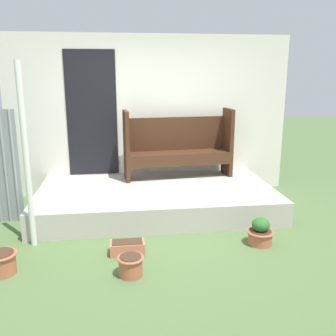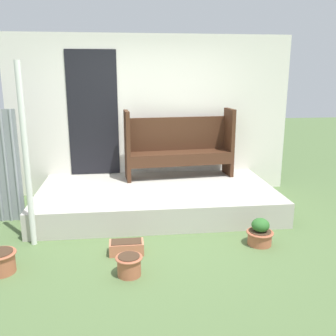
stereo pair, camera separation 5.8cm
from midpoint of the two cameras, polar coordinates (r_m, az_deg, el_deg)
ground_plane at (r=4.80m, az=-1.92°, el=-10.22°), size 24.00×24.00×0.00m
porch_slab at (r=5.59m, az=-2.10°, el=-4.72°), size 3.44×1.83×0.34m
house_wall at (r=6.27m, az=-3.38°, el=7.93°), size 4.64×0.08×2.60m
support_post at (r=4.51m, az=-21.16°, el=1.44°), size 0.07×0.07×2.13m
bench at (r=6.04m, az=1.24°, el=3.69°), size 1.76×0.55×1.09m
flower_pot_left at (r=4.28m, az=-24.45°, el=-12.93°), size 0.33×0.33×0.23m
flower_pot_middle at (r=3.91m, az=-6.16°, el=-14.45°), size 0.28×0.28×0.21m
flower_pot_right at (r=4.65m, az=13.53°, el=-9.57°), size 0.32×0.32×0.33m
planter_box_rect at (r=4.36m, az=-6.59°, el=-11.94°), size 0.39×0.20×0.15m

